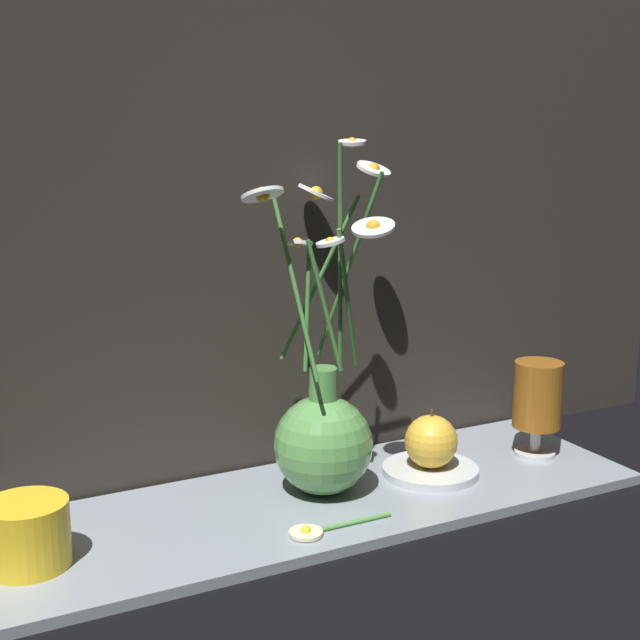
% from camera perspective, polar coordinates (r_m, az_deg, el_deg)
% --- Properties ---
extents(ground_plane, '(6.00, 6.00, 0.00)m').
position_cam_1_polar(ground_plane, '(1.06, -0.23, -11.93)').
color(ground_plane, black).
extents(shelf, '(0.79, 0.25, 0.01)m').
position_cam_1_polar(shelf, '(1.06, -0.23, -11.63)').
color(shelf, gray).
rests_on(shelf, ground_plane).
extents(backdrop_wall, '(1.29, 0.02, 1.10)m').
position_cam_1_polar(backdrop_wall, '(1.10, -3.72, 18.29)').
color(backdrop_wall, '#2D2823').
rests_on(backdrop_wall, ground_plane).
extents(vase_with_flowers, '(0.22, 0.19, 0.41)m').
position_cam_1_polar(vase_with_flowers, '(1.05, 0.22, -7.12)').
color(vase_with_flowers, '#59994C').
rests_on(vase_with_flowers, shelf).
extents(yellow_mug, '(0.09, 0.08, 0.07)m').
position_cam_1_polar(yellow_mug, '(0.94, -18.37, -12.90)').
color(yellow_mug, yellow).
rests_on(yellow_mug, shelf).
extents(tea_glass, '(0.06, 0.06, 0.13)m').
position_cam_1_polar(tea_glass, '(1.19, 13.76, -4.87)').
color(tea_glass, silver).
rests_on(tea_glass, shelf).
extents(saucer_plate, '(0.12, 0.12, 0.01)m').
position_cam_1_polar(saucer_plate, '(1.12, 7.20, -9.61)').
color(saucer_plate, silver).
rests_on(saucer_plate, shelf).
extents(orange_fruit, '(0.07, 0.07, 0.07)m').
position_cam_1_polar(orange_fruit, '(1.11, 7.25, -7.79)').
color(orange_fruit, gold).
rests_on(orange_fruit, saucer_plate).
extents(loose_daisy, '(0.12, 0.04, 0.01)m').
position_cam_1_polar(loose_daisy, '(0.97, -0.15, -13.29)').
color(loose_daisy, '#4C8E3D').
rests_on(loose_daisy, shelf).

